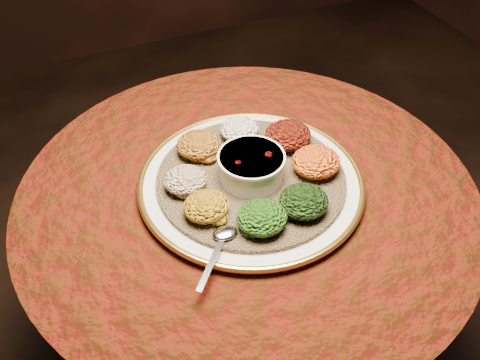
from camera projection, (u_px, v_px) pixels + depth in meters
name	position (u px, v px, depth m)	size (l,w,h in m)	color
table	(247.00, 244.00, 1.24)	(0.96, 0.96, 0.73)	black
platter	(251.00, 183.00, 1.11)	(0.49, 0.49, 0.02)	beige
injera	(251.00, 179.00, 1.10)	(0.39, 0.39, 0.01)	olive
stew_bowl	(251.00, 165.00, 1.08)	(0.14, 0.14, 0.06)	silver
spoon	(223.00, 237.00, 0.97)	(0.12, 0.12, 0.01)	silver
portion_ayib	(239.00, 129.00, 1.18)	(0.09, 0.08, 0.04)	white
portion_kitfo	(288.00, 135.00, 1.16)	(0.10, 0.10, 0.05)	black
portion_tikil	(316.00, 162.00, 1.10)	(0.10, 0.10, 0.05)	#C36D10
portion_gomen	(304.00, 201.00, 1.01)	(0.10, 0.09, 0.05)	black
portion_mixveg	(262.00, 217.00, 0.98)	(0.10, 0.09, 0.05)	#8B3309
portion_kik	(206.00, 206.00, 1.01)	(0.09, 0.08, 0.04)	#B2850F
portion_timatim	(185.00, 180.00, 1.06)	(0.09, 0.08, 0.04)	maroon
portion_shiro	(199.00, 145.00, 1.14)	(0.10, 0.09, 0.05)	#955C12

